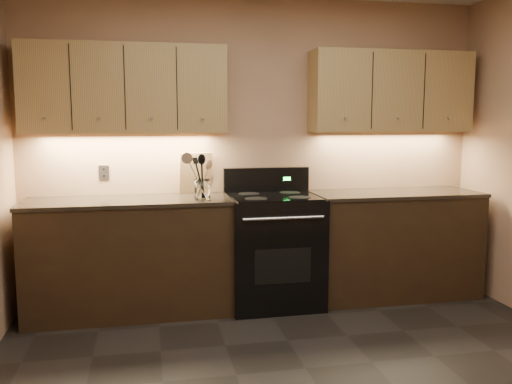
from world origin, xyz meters
TOP-DOWN VIEW (x-y plane):
  - wall_back at (0.00, 2.00)m, footprint 4.00×0.04m
  - counter_left at (-1.10, 1.70)m, footprint 1.62×0.62m
  - counter_right at (1.18, 1.70)m, footprint 1.46×0.62m
  - stove at (0.08, 1.68)m, footprint 0.76×0.68m
  - upper_cab_left at (-1.10, 1.85)m, footprint 1.60×0.30m
  - upper_cab_right at (1.18, 1.85)m, footprint 1.44×0.30m
  - outlet_plate at (-1.30, 1.99)m, footprint 0.08×0.01m
  - utensil_crock at (-0.52, 1.59)m, footprint 0.15×0.15m
  - cutting_board at (-0.54, 1.96)m, footprint 0.29×0.14m
  - wooden_spoon at (-0.56, 1.59)m, footprint 0.17×0.10m
  - black_spoon at (-0.52, 1.61)m, footprint 0.08×0.16m
  - black_turner at (-0.51, 1.58)m, footprint 0.17×0.19m
  - steel_skimmer at (-0.50, 1.59)m, footprint 0.24×0.10m

SIDE VIEW (x-z plane):
  - counter_left at x=-1.10m, z-range 0.00..0.93m
  - counter_right at x=1.18m, z-range 0.00..0.93m
  - stove at x=0.08m, z-range -0.09..1.05m
  - utensil_crock at x=-0.52m, z-range 0.92..1.09m
  - wooden_spoon at x=-0.56m, z-range 0.95..1.25m
  - cutting_board at x=-0.54m, z-range 0.93..1.28m
  - black_turner at x=-0.51m, z-range 0.94..1.29m
  - outlet_plate at x=-1.30m, z-range 1.06..1.18m
  - black_spoon at x=-0.52m, z-range 0.94..1.30m
  - steel_skimmer at x=-0.50m, z-range 0.94..1.31m
  - wall_back at x=0.00m, z-range 0.00..2.60m
  - upper_cab_left at x=-1.10m, z-range 1.45..2.15m
  - upper_cab_right at x=1.18m, z-range 1.45..2.15m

